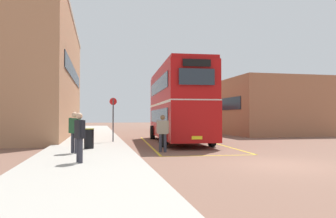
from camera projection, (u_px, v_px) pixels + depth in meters
name	position (u px, v px, depth m)	size (l,w,h in m)	color
ground_plane	(177.00, 138.00, 25.16)	(135.60, 135.60, 0.00)	brown
sidewalk_left	(92.00, 136.00, 26.12)	(4.00, 57.60, 0.14)	#A39E93
brick_building_left	(36.00, 77.00, 27.00)	(6.08, 20.86, 9.96)	#AD7A56
depot_building_right	(260.00, 108.00, 32.17)	(8.52, 12.31, 5.12)	#9E6647
double_decker_bus	(178.00, 103.00, 20.88)	(3.40, 10.53, 4.75)	black
single_deck_bus	(171.00, 117.00, 39.84)	(3.70, 9.10, 3.02)	black
pedestrian_boarding	(163.00, 131.00, 15.09)	(0.56, 0.35, 1.73)	#2D2D38
pedestrian_waiting_near	(75.00, 129.00, 13.40)	(0.50, 0.50, 1.70)	#2D2D38
pedestrian_waiting_far	(80.00, 134.00, 10.64)	(0.37, 0.52, 1.64)	#2D2D38
litter_bin	(89.00, 138.00, 15.36)	(0.48, 0.48, 0.95)	black
bus_stop_sign	(113.00, 115.00, 19.62)	(0.44, 0.08, 2.66)	#4C4C51
bay_marking_yellow	(185.00, 145.00, 18.91)	(5.08, 12.66, 0.01)	gold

